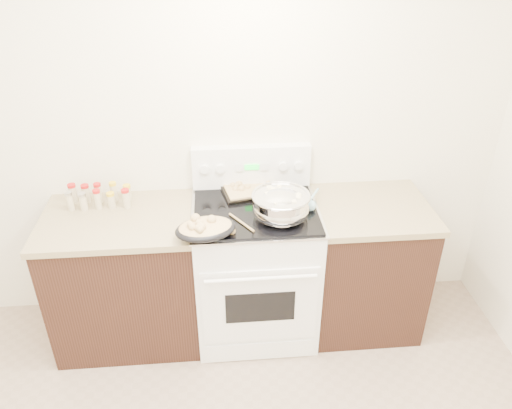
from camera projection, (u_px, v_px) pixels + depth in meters
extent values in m
cube|color=white|center=(194.00, 126.00, 3.10)|extent=(4.00, 0.05, 2.70)
cube|color=black|center=(128.00, 280.00, 3.23)|extent=(0.90, 0.64, 0.88)
cube|color=brown|center=(118.00, 220.00, 3.00)|extent=(0.93, 0.67, 0.04)
cube|color=black|center=(363.00, 267.00, 3.35)|extent=(0.70, 0.64, 0.88)
cube|color=brown|center=(371.00, 208.00, 3.12)|extent=(0.73, 0.67, 0.04)
cube|color=white|center=(255.00, 271.00, 3.28)|extent=(0.76, 0.66, 0.92)
cube|color=white|center=(260.00, 307.00, 2.99)|extent=(0.70, 0.01, 0.55)
cube|color=black|center=(260.00, 308.00, 2.98)|extent=(0.42, 0.01, 0.22)
cylinder|color=white|center=(261.00, 279.00, 2.83)|extent=(0.65, 0.02, 0.02)
cube|color=white|center=(260.00, 351.00, 3.18)|extent=(0.70, 0.01, 0.14)
cube|color=silver|center=(255.00, 211.00, 3.04)|extent=(0.78, 0.68, 0.01)
cube|color=black|center=(255.00, 209.00, 3.03)|extent=(0.74, 0.64, 0.01)
cube|color=white|center=(251.00, 166.00, 3.21)|extent=(0.76, 0.07, 0.28)
cylinder|color=white|center=(205.00, 169.00, 3.14)|extent=(0.06, 0.02, 0.06)
cylinder|color=white|center=(220.00, 169.00, 3.15)|extent=(0.06, 0.02, 0.06)
cylinder|color=white|center=(283.00, 166.00, 3.18)|extent=(0.06, 0.02, 0.06)
cylinder|color=white|center=(299.00, 166.00, 3.19)|extent=(0.06, 0.02, 0.06)
cube|color=#19E533|center=(252.00, 167.00, 3.17)|extent=(0.09, 0.00, 0.04)
cube|color=silver|center=(239.00, 168.00, 3.16)|extent=(0.05, 0.00, 0.05)
cube|color=silver|center=(264.00, 167.00, 3.17)|extent=(0.05, 0.00, 0.05)
ellipsoid|color=silver|center=(281.00, 208.00, 2.91)|extent=(0.42, 0.42, 0.20)
cylinder|color=silver|center=(280.00, 216.00, 2.94)|extent=(0.18, 0.18, 0.01)
torus|color=silver|center=(281.00, 196.00, 2.87)|extent=(0.34, 0.34, 0.02)
cylinder|color=silver|center=(281.00, 204.00, 2.90)|extent=(0.32, 0.32, 0.11)
cylinder|color=brown|center=(281.00, 197.00, 2.87)|extent=(0.30, 0.30, 0.00)
cube|color=#F6E9B5|center=(298.00, 198.00, 2.85)|extent=(0.03, 0.03, 0.02)
cube|color=#F6E9B5|center=(294.00, 202.00, 2.81)|extent=(0.03, 0.03, 0.02)
cube|color=#F6E9B5|center=(274.00, 191.00, 2.93)|extent=(0.04, 0.04, 0.03)
cube|color=#F6E9B5|center=(279.00, 187.00, 2.97)|extent=(0.03, 0.03, 0.02)
cube|color=#F6E9B5|center=(269.00, 189.00, 2.95)|extent=(0.03, 0.03, 0.03)
cube|color=#F6E9B5|center=(291.00, 199.00, 2.84)|extent=(0.03, 0.03, 0.02)
cube|color=#F6E9B5|center=(281.00, 195.00, 2.89)|extent=(0.04, 0.04, 0.02)
cube|color=#F6E9B5|center=(267.00, 194.00, 2.89)|extent=(0.04, 0.04, 0.03)
cube|color=#F6E9B5|center=(276.00, 204.00, 2.80)|extent=(0.03, 0.03, 0.02)
cube|color=#F6E9B5|center=(298.00, 197.00, 2.86)|extent=(0.03, 0.03, 0.02)
cube|color=#F6E9B5|center=(280.00, 190.00, 2.94)|extent=(0.03, 0.03, 0.02)
cube|color=#F6E9B5|center=(298.00, 196.00, 2.88)|extent=(0.04, 0.04, 0.03)
ellipsoid|color=black|center=(206.00, 229.00, 2.76)|extent=(0.39, 0.31, 0.08)
ellipsoid|color=tan|center=(205.00, 227.00, 2.75)|extent=(0.35, 0.28, 0.06)
sphere|color=tan|center=(195.00, 218.00, 2.77)|extent=(0.05, 0.05, 0.05)
sphere|color=tan|center=(190.00, 224.00, 2.71)|extent=(0.04, 0.04, 0.04)
sphere|color=tan|center=(200.00, 223.00, 2.73)|extent=(0.05, 0.05, 0.05)
sphere|color=tan|center=(201.00, 227.00, 2.70)|extent=(0.06, 0.06, 0.06)
sphere|color=tan|center=(212.00, 220.00, 2.75)|extent=(0.05, 0.05, 0.05)
sphere|color=tan|center=(198.00, 228.00, 2.69)|extent=(0.04, 0.04, 0.04)
sphere|color=tan|center=(200.00, 230.00, 2.67)|extent=(0.04, 0.04, 0.04)
sphere|color=tan|center=(192.00, 227.00, 2.69)|extent=(0.04, 0.04, 0.04)
cube|color=black|center=(251.00, 191.00, 3.20)|extent=(0.40, 0.31, 0.02)
cube|color=tan|center=(251.00, 189.00, 3.19)|extent=(0.36, 0.27, 0.02)
sphere|color=tan|center=(269.00, 186.00, 3.21)|extent=(0.04, 0.04, 0.04)
sphere|color=tan|center=(236.00, 186.00, 3.20)|extent=(0.03, 0.03, 0.03)
sphere|color=tan|center=(239.00, 184.00, 3.23)|extent=(0.05, 0.05, 0.05)
sphere|color=tan|center=(258.00, 190.00, 3.16)|extent=(0.04, 0.04, 0.04)
sphere|color=tan|center=(267.00, 189.00, 3.17)|extent=(0.05, 0.05, 0.05)
sphere|color=tan|center=(233.00, 185.00, 3.21)|extent=(0.04, 0.04, 0.04)
sphere|color=tan|center=(268.00, 183.00, 3.23)|extent=(0.03, 0.03, 0.03)
sphere|color=tan|center=(235.00, 189.00, 3.17)|extent=(0.04, 0.04, 0.04)
sphere|color=tan|center=(247.00, 187.00, 3.19)|extent=(0.04, 0.04, 0.04)
sphere|color=tan|center=(242.00, 189.00, 3.16)|extent=(0.04, 0.04, 0.04)
cylinder|color=tan|center=(241.00, 222.00, 2.88)|extent=(0.14, 0.21, 0.01)
sphere|color=tan|center=(232.00, 231.00, 2.79)|extent=(0.04, 0.04, 0.04)
sphere|color=#8DC1D2|center=(310.00, 206.00, 3.01)|extent=(0.07, 0.07, 0.07)
cylinder|color=#8DC1D2|center=(314.00, 194.00, 3.09)|extent=(0.10, 0.21, 0.06)
cylinder|color=#BFB28C|center=(73.00, 194.00, 3.12)|extent=(0.05, 0.05, 0.11)
cylinder|color=#B21414|center=(71.00, 186.00, 3.09)|extent=(0.05, 0.05, 0.02)
cylinder|color=#BFB28C|center=(86.00, 195.00, 3.12)|extent=(0.05, 0.05, 0.10)
cylinder|color=#B21414|center=(85.00, 186.00, 3.09)|extent=(0.05, 0.05, 0.02)
cylinder|color=#BFB28C|center=(99.00, 194.00, 3.11)|extent=(0.04, 0.04, 0.11)
cylinder|color=#B21414|center=(97.00, 185.00, 3.08)|extent=(0.05, 0.05, 0.02)
cylinder|color=#BFB28C|center=(114.00, 193.00, 3.13)|extent=(0.04, 0.04, 0.11)
cylinder|color=gold|center=(112.00, 184.00, 3.10)|extent=(0.04, 0.04, 0.02)
cylinder|color=#BFB28C|center=(128.00, 194.00, 3.14)|extent=(0.05, 0.05, 0.09)
cylinder|color=gold|center=(127.00, 186.00, 3.12)|extent=(0.05, 0.05, 0.02)
cylinder|color=#BFB28C|center=(70.00, 202.00, 3.04)|extent=(0.04, 0.04, 0.11)
cylinder|color=#B2B2B7|center=(68.00, 193.00, 3.00)|extent=(0.04, 0.04, 0.02)
cylinder|color=#BFB28C|center=(83.00, 203.00, 3.04)|extent=(0.05, 0.05, 0.10)
cylinder|color=#B2B2B7|center=(82.00, 195.00, 3.01)|extent=(0.05, 0.05, 0.02)
cylinder|color=#BFB28C|center=(98.00, 201.00, 3.05)|extent=(0.04, 0.04, 0.11)
cylinder|color=#B21414|center=(96.00, 191.00, 3.02)|extent=(0.04, 0.04, 0.02)
cylinder|color=#BFB28C|center=(111.00, 202.00, 3.06)|extent=(0.05, 0.05, 0.09)
cylinder|color=gold|center=(110.00, 194.00, 3.04)|extent=(0.05, 0.05, 0.02)
cylinder|color=#BFB28C|center=(126.00, 200.00, 3.06)|extent=(0.05, 0.05, 0.11)
cylinder|color=#B21414|center=(125.00, 191.00, 3.03)|extent=(0.05, 0.05, 0.02)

